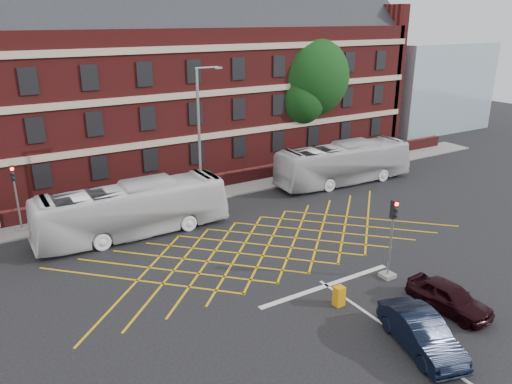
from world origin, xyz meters
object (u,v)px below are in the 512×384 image
traffic_light_near (390,246)px  bus_left (133,210)px  bus_right (344,163)px  car_navy (421,333)px  car_maroon (449,297)px  traffic_light_far (18,205)px  utility_cabinet (339,296)px  street_lamp (201,166)px  deciduous_tree (307,82)px

traffic_light_near → bus_left: bearing=128.0°
bus_right → car_navy: bearing=150.8°
car_maroon → traffic_light_near: traffic_light_near is taller
bus_left → traffic_light_far: bearing=54.8°
bus_left → traffic_light_near: (9.50, -12.14, 0.11)m
car_maroon → traffic_light_near: size_ratio=0.94×
bus_right → car_maroon: (-8.25, -16.90, -0.97)m
bus_left → traffic_light_far: (-5.93, 4.28, 0.11)m
bus_left → utility_cabinet: 14.08m
bus_right → street_lamp: size_ratio=1.20×
utility_cabinet → traffic_light_far: bearing=123.8°
utility_cabinet → traffic_light_near: bearing=10.6°
deciduous_tree → street_lamp: deciduous_tree is taller
car_navy → car_maroon: size_ratio=1.13×
deciduous_tree → bus_left: bearing=-153.9°
street_lamp → utility_cabinet: 13.96m
car_navy → street_lamp: size_ratio=0.46×
traffic_light_far → utility_cabinet: size_ratio=4.43×
bus_right → car_navy: 21.58m
bus_left → bus_right: (17.85, 1.08, -0.00)m
car_maroon → deciduous_tree: (11.09, 25.95, 6.27)m
bus_left → car_maroon: bus_left is taller
bus_left → street_lamp: street_lamp is taller
car_navy → traffic_light_far: 24.64m
deciduous_tree → traffic_light_far: 27.74m
car_maroon → street_lamp: (-4.54, 16.57, 2.79)m
bus_right → utility_cabinet: (-12.28, -13.96, -1.16)m
traffic_light_near → utility_cabinet: (-3.93, -0.73, -1.28)m
bus_left → traffic_light_near: traffic_light_near is taller
bus_left → deciduous_tree: size_ratio=1.04×
car_maroon → traffic_light_far: (-15.53, 20.10, 1.08)m
bus_left → traffic_light_far: size_ratio=2.77×
utility_cabinet → bus_left: bearing=113.4°
street_lamp → utility_cabinet: street_lamp is taller
bus_right → traffic_light_near: (-8.35, -13.22, 0.12)m
deciduous_tree → traffic_light_near: (-11.19, -22.26, -5.19)m
car_navy → deciduous_tree: bearing=77.8°
traffic_light_far → traffic_light_near: bearing=-46.8°
car_navy → street_lamp: bearing=109.5°
car_maroon → utility_cabinet: bearing=139.5°
bus_left → traffic_light_far: 7.31m
traffic_light_far → utility_cabinet: traffic_light_far is taller
bus_left → utility_cabinet: (5.57, -12.88, -1.17)m
deciduous_tree → utility_cabinet: size_ratio=11.86×
car_navy → car_maroon: car_navy is taller
traffic_light_near → utility_cabinet: 4.20m
deciduous_tree → car_navy: bearing=-117.9°
car_navy → deciduous_tree: (14.42, 27.23, 6.21)m
bus_right → deciduous_tree: bearing=-14.2°
bus_left → car_maroon: bearing=-148.1°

